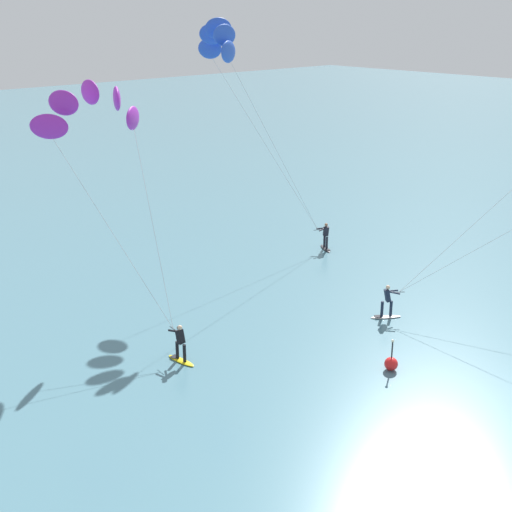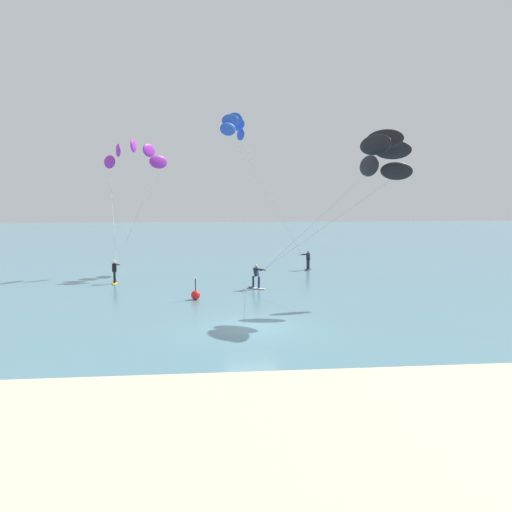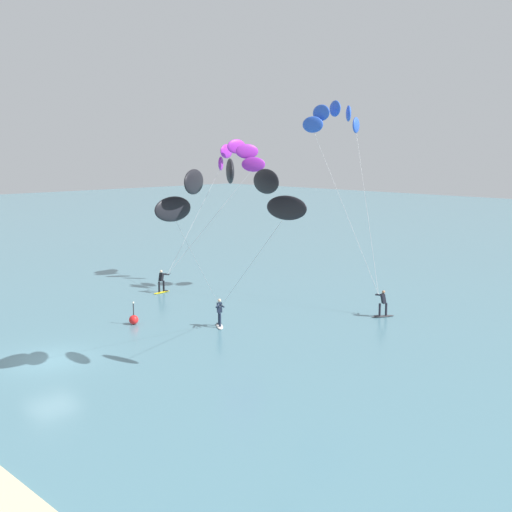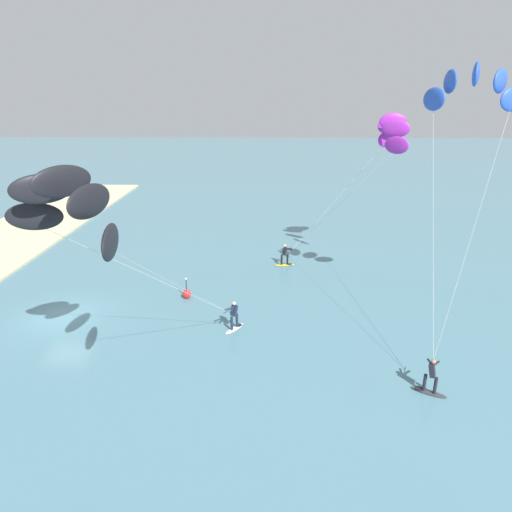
{
  "view_description": "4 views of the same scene",
  "coord_description": "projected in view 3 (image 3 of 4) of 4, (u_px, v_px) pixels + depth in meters",
  "views": [
    {
      "loc": [
        -23.86,
        -8.1,
        13.97
      ],
      "look_at": [
        -1.35,
        16.57,
        2.05
      ],
      "focal_mm": 48.52,
      "sensor_mm": 36.0,
      "label": 1
    },
    {
      "loc": [
        -1.98,
        -22.57,
        5.87
      ],
      "look_at": [
        1.67,
        15.09,
        1.68
      ],
      "focal_mm": 34.52,
      "sensor_mm": 36.0,
      "label": 2
    },
    {
      "loc": [
        29.48,
        -14.6,
        10.31
      ],
      "look_at": [
        0.53,
        13.71,
        3.72
      ],
      "focal_mm": 46.2,
      "sensor_mm": 36.0,
      "label": 3
    },
    {
      "loc": [
        22.84,
        11.81,
        12.08
      ],
      "look_at": [
        -3.05,
        11.15,
        2.78
      ],
      "focal_mm": 31.27,
      "sensor_mm": 36.0,
      "label": 4
    }
  ],
  "objects": [
    {
      "name": "kitesurfer_nearshore",
      "position": [
        337.0,
        125.0,
        44.84
      ],
      "size": [
        8.06,
        5.59,
        13.6
      ],
      "color": "#333338",
      "rests_on": "ground"
    },
    {
      "name": "marker_buoy",
      "position": [
        134.0,
        319.0,
        39.13
      ],
      "size": [
        0.56,
        0.56,
        1.38
      ],
      "color": "red",
      "rests_on": "ground"
    },
    {
      "name": "ground_plane",
      "position": [
        51.0,
        360.0,
        32.54
      ],
      "size": [
        240.0,
        240.0,
        0.0
      ],
      "primitive_type": "plane",
      "color": "slate"
    },
    {
      "name": "kitesurfer_far_out",
      "position": [
        234.0,
        160.0,
        50.47
      ],
      "size": [
        5.54,
        8.71,
        11.06
      ],
      "color": "yellow",
      "rests_on": "ground"
    },
    {
      "name": "kitesurfer_mid_water",
      "position": [
        230.0,
        196.0,
        29.21
      ],
      "size": [
        10.13,
        8.9,
        9.91
      ],
      "color": "white",
      "rests_on": "ground"
    }
  ]
}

